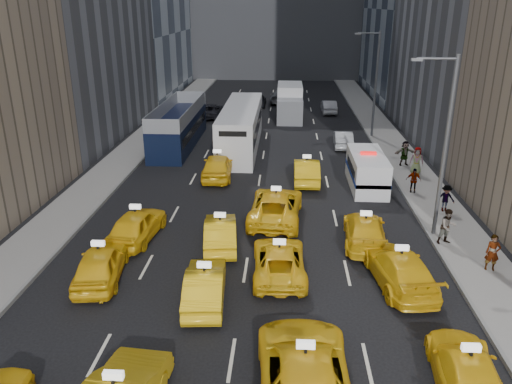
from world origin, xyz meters
The scene contains 33 objects.
sidewalk_west centered at (-10.50, 25.00, 0.07)m, with size 3.00×90.00×0.15m, color gray.
sidewalk_east centered at (10.50, 25.00, 0.07)m, with size 3.00×90.00×0.15m, color gray.
curb_west centered at (-9.05, 25.00, 0.09)m, with size 0.15×90.00×0.18m, color slate.
curb_east centered at (9.05, 25.00, 0.09)m, with size 0.15×90.00×0.18m, color slate.
streetlight_near centered at (9.18, 12.00, 4.92)m, with size 2.15×0.22×9.00m.
streetlight_far centered at (9.18, 32.00, 4.92)m, with size 2.15×0.22×9.00m.
taxi_6 centered at (2.35, 0.48, 0.83)m, with size 2.77×6.01×1.67m, color yellow.
taxi_7 centered at (7.27, 1.03, 0.68)m, with size 1.90×4.68×1.36m, color yellow.
taxi_8 centered at (-6.09, 6.81, 0.75)m, with size 1.78×4.43×1.51m, color yellow.
taxi_9 centered at (-1.40, 5.43, 0.71)m, with size 1.49×4.29×1.41m, color yellow.
taxi_10 centered at (1.49, 7.74, 0.67)m, with size 2.23×4.83×1.34m, color yellow.
taxi_11 centered at (6.54, 7.18, 0.74)m, with size 2.09×5.13×1.49m, color yellow.
taxi_12 centered at (-5.65, 10.76, 0.77)m, with size 1.83×4.54×1.55m, color yellow.
taxi_13 centered at (-1.40, 10.28, 0.71)m, with size 1.51×4.32×1.42m, color yellow.
taxi_14 centered at (1.23, 13.59, 0.80)m, with size 2.66×5.77×1.60m, color yellow.
taxi_15 centered at (5.64, 10.93, 0.70)m, with size 1.96×4.83×1.40m, color yellow.
taxi_16 centered at (-2.85, 20.35, 0.83)m, with size 1.95×4.86×1.65m, color yellow.
taxi_17 centered at (3.11, 19.89, 0.77)m, with size 1.63×4.66×1.54m, color yellow.
nypd_van centered at (6.94, 19.18, 1.05)m, with size 2.23×5.47×2.33m.
double_decker centered at (-7.13, 28.49, 1.70)m, with size 3.13×11.88×3.43m.
city_bus centered at (-1.91, 28.01, 1.69)m, with size 4.30×13.38×3.40m.
box_truck centered at (2.09, 39.35, 1.64)m, with size 2.61×7.32×3.33m.
misc_car_0 centered at (6.43, 28.64, 0.67)m, with size 1.43×4.09×1.35m, color #B2B6BB.
misc_car_1 centered at (-6.04, 39.21, 0.71)m, with size 2.37×5.13×1.43m, color black.
misc_car_2 centered at (1.13, 47.81, 0.76)m, with size 2.14×5.27×1.53m, color slate.
misc_car_3 centered at (-1.40, 45.34, 0.69)m, with size 1.63×4.05×1.38m, color black.
misc_car_4 centered at (6.31, 42.12, 0.69)m, with size 1.46×4.20×1.38m, color #9C9EA4.
pedestrian_0 centered at (10.77, 8.39, 0.98)m, with size 0.61×0.40×1.67m, color gray.
pedestrian_1 centered at (9.58, 10.89, 1.04)m, with size 0.87×0.48×1.78m, color gray.
pedestrian_2 centered at (10.70, 14.99, 0.92)m, with size 0.99×0.41×1.54m, color gray.
pedestrian_3 centered at (9.62, 17.98, 0.91)m, with size 0.89×0.41×1.53m, color gray.
pedestrian_4 centered at (10.64, 21.54, 1.09)m, with size 0.92×0.50×1.89m, color gray.
pedestrian_5 centered at (10.27, 23.49, 1.04)m, with size 1.65×0.47×1.78m, color gray.
Camera 1 is at (1.61, -11.49, 11.15)m, focal length 35.00 mm.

